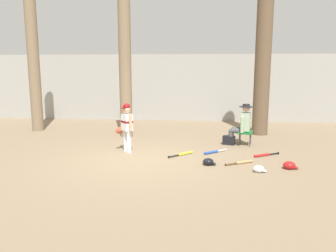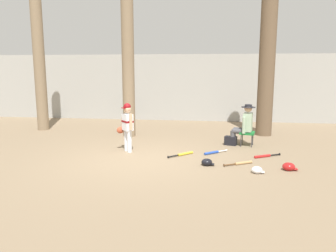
% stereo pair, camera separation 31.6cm
% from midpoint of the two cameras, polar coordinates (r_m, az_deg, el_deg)
% --- Properties ---
extents(ground_plane, '(60.00, 60.00, 0.00)m').
position_cam_midpoint_polar(ground_plane, '(8.12, -3.63, -5.86)').
color(ground_plane, '#7F6B51').
extents(concrete_back_wall, '(18.00, 0.36, 2.78)m').
position_cam_midpoint_polar(concrete_back_wall, '(14.21, 1.41, 6.65)').
color(concrete_back_wall, '#9E9E99').
rests_on(concrete_back_wall, ground).
extents(tree_near_player, '(0.63, 0.63, 5.51)m').
position_cam_midpoint_polar(tree_near_player, '(10.75, -6.06, 11.05)').
color(tree_near_player, '#7F6B51').
rests_on(tree_near_player, ground).
extents(tree_behind_spectator, '(0.80, 0.80, 4.69)m').
position_cam_midpoint_polar(tree_behind_spectator, '(11.38, 17.35, 8.18)').
color(tree_behind_spectator, brown).
rests_on(tree_behind_spectator, ground).
extents(young_ballplayer, '(0.55, 0.48, 1.31)m').
position_cam_midpoint_polar(young_ballplayer, '(8.81, -6.06, 0.32)').
color(young_ballplayer, white).
rests_on(young_ballplayer, ground).
extents(folding_stool, '(0.48, 0.48, 0.41)m').
position_cam_midpoint_polar(folding_stool, '(9.77, 14.41, -1.25)').
color(folding_stool, '#196B2D').
rests_on(folding_stool, ground).
extents(seated_spectator, '(0.68, 0.54, 1.20)m').
position_cam_midpoint_polar(seated_spectator, '(9.74, 13.90, 0.38)').
color(seated_spectator, '#47474C').
rests_on(seated_spectator, ground).
extents(handbag_beside_stool, '(0.38, 0.28, 0.26)m').
position_cam_midpoint_polar(handbag_beside_stool, '(9.80, 11.67, -2.51)').
color(handbag_beside_stool, black).
rests_on(handbag_beside_stool, ground).
extents(tree_far_left, '(0.56, 0.56, 5.61)m').
position_cam_midpoint_polar(tree_far_left, '(12.64, -20.68, 10.76)').
color(tree_far_left, '#7F6B51').
rests_on(tree_far_left, ground).
extents(bat_wood_tan, '(0.69, 0.43, 0.07)m').
position_cam_midpoint_polar(bat_wood_tan, '(7.95, 13.65, -6.24)').
color(bat_wood_tan, tan).
rests_on(bat_wood_tan, ground).
extents(bat_yellow_trainer, '(0.62, 0.60, 0.07)m').
position_cam_midpoint_polar(bat_yellow_trainer, '(8.54, 3.74, -4.84)').
color(bat_yellow_trainer, yellow).
rests_on(bat_yellow_trainer, ground).
extents(bat_red_barrel, '(0.71, 0.44, 0.07)m').
position_cam_midpoint_polar(bat_red_barrel, '(8.72, 17.29, -4.97)').
color(bat_red_barrel, red).
rests_on(bat_red_barrel, ground).
extents(bat_blue_youth, '(0.61, 0.52, 0.07)m').
position_cam_midpoint_polar(bat_blue_youth, '(8.77, 8.83, -4.54)').
color(bat_blue_youth, '#2347AD').
rests_on(bat_blue_youth, ground).
extents(batting_helmet_red, '(0.32, 0.25, 0.19)m').
position_cam_midpoint_polar(batting_helmet_red, '(7.82, 21.21, -6.58)').
color(batting_helmet_red, '#A81919').
rests_on(batting_helmet_red, ground).
extents(batting_helmet_black, '(0.30, 0.23, 0.17)m').
position_cam_midpoint_polar(batting_helmet_black, '(7.72, 7.89, -6.22)').
color(batting_helmet_black, black).
rests_on(batting_helmet_black, ground).
extents(batting_helmet_white, '(0.27, 0.21, 0.16)m').
position_cam_midpoint_polar(batting_helmet_white, '(7.40, 16.30, -7.31)').
color(batting_helmet_white, silver).
rests_on(batting_helmet_white, ground).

